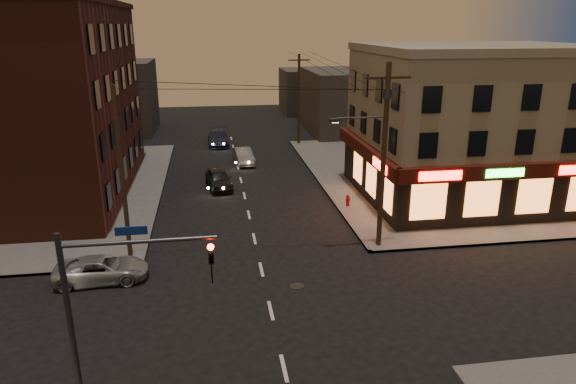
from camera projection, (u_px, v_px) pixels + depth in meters
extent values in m
plane|color=black|center=(271.00, 311.00, 22.43)|extent=(120.00, 120.00, 0.00)
cube|color=#514F4C|center=(457.00, 173.00, 42.86)|extent=(24.00, 28.00, 0.15)
cube|color=gray|center=(474.00, 126.00, 35.82)|extent=(15.00, 12.00, 10.00)
cube|color=gray|center=(483.00, 48.00, 34.19)|extent=(15.20, 12.20, 0.50)
cube|color=black|center=(516.00, 198.00, 31.26)|extent=(15.12, 0.25, 3.40)
cube|color=black|center=(369.00, 176.00, 35.77)|extent=(0.25, 12.12, 3.40)
cube|color=#40110A|center=(523.00, 171.00, 30.42)|extent=(15.60, 0.50, 0.90)
cube|color=#40110A|center=(366.00, 151.00, 35.17)|extent=(0.50, 12.60, 0.90)
cube|color=#FF140C|center=(441.00, 176.00, 29.40)|extent=(2.60, 0.06, 0.55)
cube|color=#26FF3F|center=(505.00, 173.00, 29.98)|extent=(2.40, 0.06, 0.50)
cube|color=#FF140C|center=(380.00, 165.00, 31.56)|extent=(0.06, 2.60, 0.55)
cube|color=orange|center=(508.00, 198.00, 31.00)|extent=(12.40, 0.08, 2.20)
cube|color=orange|center=(371.00, 179.00, 34.78)|extent=(0.08, 8.40, 2.20)
cube|color=#4D2219|center=(33.00, 103.00, 36.12)|extent=(12.00, 20.00, 13.00)
cube|color=#3F3D3A|center=(351.00, 101.00, 59.06)|extent=(10.00, 12.00, 7.00)
cube|color=#3F3D3A|center=(114.00, 97.00, 58.76)|extent=(9.00, 10.00, 8.00)
cube|color=#3F3D3A|center=(311.00, 91.00, 72.08)|extent=(8.00, 8.00, 6.00)
cylinder|color=#382619|center=(383.00, 158.00, 27.26)|extent=(0.28, 0.28, 10.00)
cube|color=#382619|center=(388.00, 78.00, 25.95)|extent=(2.40, 0.12, 0.12)
cylinder|color=#333538|center=(387.00, 94.00, 26.20)|extent=(0.44, 0.44, 0.50)
cylinder|color=#333538|center=(362.00, 118.00, 26.39)|extent=(2.60, 0.10, 0.10)
cube|color=#333538|center=(335.00, 120.00, 26.22)|extent=(0.60, 0.25, 0.18)
cube|color=#FFD88C|center=(335.00, 122.00, 26.25)|extent=(0.35, 0.15, 0.04)
cylinder|color=#382619|center=(299.00, 100.00, 52.03)|extent=(0.26, 0.26, 9.00)
cylinder|color=#382619|center=(122.00, 174.00, 26.11)|extent=(0.24, 0.24, 9.00)
cylinder|color=#333538|center=(72.00, 333.00, 15.22)|extent=(0.18, 0.18, 6.40)
cylinder|color=#333538|center=(140.00, 242.00, 14.67)|extent=(4.40, 0.12, 0.12)
imported|color=black|center=(211.00, 253.00, 15.12)|extent=(0.16, 0.20, 1.00)
sphere|color=#FF0C05|center=(211.00, 247.00, 14.93)|extent=(0.20, 0.20, 0.20)
cube|color=navy|center=(131.00, 231.00, 14.53)|extent=(0.90, 0.05, 0.25)
imported|color=gray|center=(102.00, 269.00, 24.88)|extent=(4.49, 2.22, 1.22)
imported|color=black|center=(219.00, 179.00, 39.03)|extent=(2.26, 4.47, 1.46)
imported|color=slate|center=(243.00, 156.00, 45.95)|extent=(1.91, 4.28, 1.36)
imported|color=#1C1F39|center=(218.00, 138.00, 53.06)|extent=(2.15, 5.12, 1.48)
cylinder|color=maroon|center=(348.00, 201.00, 34.86)|extent=(0.28, 0.28, 0.64)
sphere|color=maroon|center=(348.00, 196.00, 34.75)|extent=(0.25, 0.25, 0.25)
cylinder|color=maroon|center=(348.00, 200.00, 34.82)|extent=(0.36, 0.20, 0.13)
cylinder|color=maroon|center=(348.00, 200.00, 34.82)|extent=(0.20, 0.36, 0.13)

